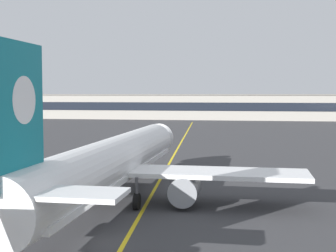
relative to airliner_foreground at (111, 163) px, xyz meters
The scene contains 5 objects.
ground_plane 10.92m from the airliner_foreground, 81.71° to the right, with size 400.00×400.00×0.00m, color #353538.
taxiway_centreline 20.06m from the airliner_foreground, 85.66° to the left, with size 0.30×180.00×0.01m, color yellow.
airliner_foreground is the anchor object (origin of this frame).
safety_cone_by_nose_gear 16.82m from the airliner_foreground, 89.27° to the left, with size 0.44×0.44×0.55m.
terminal_building 127.04m from the airliner_foreground, 88.91° to the left, with size 138.49×12.40×8.81m.
Camera 1 is at (9.22, -27.00, 9.11)m, focal length 50.30 mm.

